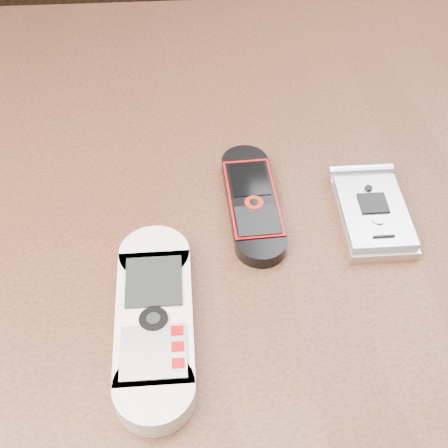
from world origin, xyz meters
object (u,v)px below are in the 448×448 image
table (219,305)px  nokia_black_red (252,201)px  nokia_white (155,319)px  motorola_razr (373,212)px

table → nokia_black_red: 0.12m
nokia_white → nokia_black_red: nokia_white is taller
nokia_black_red → motorola_razr: bearing=-14.2°
table → nokia_black_red: nokia_black_red is taller
table → nokia_black_red: bearing=41.5°
table → nokia_white: (-0.05, -0.09, 0.12)m
nokia_white → table: bearing=59.7°
nokia_white → motorola_razr: (0.18, 0.10, -0.00)m
table → motorola_razr: 0.17m
nokia_white → motorola_razr: nokia_white is taller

